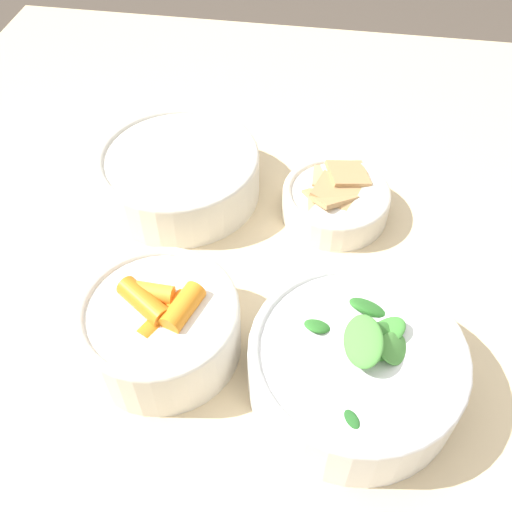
{
  "coord_description": "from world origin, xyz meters",
  "views": [
    {
      "loc": [
        -0.44,
        -0.1,
        1.23
      ],
      "look_at": [
        -0.05,
        -0.04,
        0.78
      ],
      "focal_mm": 40.0,
      "sensor_mm": 36.0,
      "label": 1
    }
  ],
  "objects_px": {
    "bowl_carrots": "(161,325)",
    "bowl_greens": "(355,365)",
    "bowl_cookies": "(335,200)",
    "bowl_beans_hotdog": "(180,174)"
  },
  "relations": [
    {
      "from": "bowl_carrots",
      "to": "bowl_beans_hotdog",
      "type": "bearing_deg",
      "value": 9.98
    },
    {
      "from": "bowl_cookies",
      "to": "bowl_beans_hotdog",
      "type": "bearing_deg",
      "value": 87.54
    },
    {
      "from": "bowl_carrots",
      "to": "bowl_cookies",
      "type": "xyz_separation_m",
      "value": [
        0.21,
        -0.15,
        -0.02
      ]
    },
    {
      "from": "bowl_carrots",
      "to": "bowl_greens",
      "type": "height_order",
      "value": "bowl_greens"
    },
    {
      "from": "bowl_greens",
      "to": "bowl_cookies",
      "type": "distance_m",
      "value": 0.23
    },
    {
      "from": "bowl_carrots",
      "to": "bowl_cookies",
      "type": "relative_size",
      "value": 1.2
    },
    {
      "from": "bowl_beans_hotdog",
      "to": "bowl_cookies",
      "type": "xyz_separation_m",
      "value": [
        -0.01,
        -0.19,
        -0.01
      ]
    },
    {
      "from": "bowl_carrots",
      "to": "bowl_greens",
      "type": "xyz_separation_m",
      "value": [
        -0.01,
        -0.18,
        -0.0
      ]
    },
    {
      "from": "bowl_carrots",
      "to": "bowl_beans_hotdog",
      "type": "xyz_separation_m",
      "value": [
        0.22,
        0.04,
        -0.01
      ]
    },
    {
      "from": "bowl_beans_hotdog",
      "to": "bowl_cookies",
      "type": "distance_m",
      "value": 0.19
    }
  ]
}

